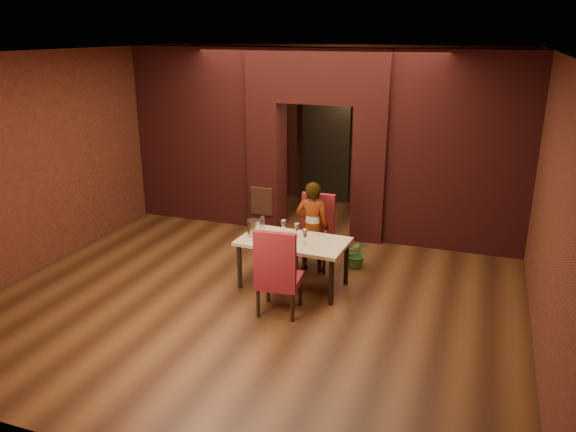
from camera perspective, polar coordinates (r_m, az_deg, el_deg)
name	(u,v)px	position (r m, az deg, el deg)	size (l,w,h in m)	color
floor	(277,274)	(8.45, -1.08, -5.88)	(8.00, 8.00, 0.00)	#472511
ceiling	(276,52)	(7.71, -1.22, 16.36)	(7.00, 8.00, 0.04)	silver
wall_back	(346,126)	(11.68, 5.95, 9.07)	(7.00, 0.04, 3.20)	maroon
wall_front	(92,285)	(4.61, -19.25, -6.68)	(7.00, 0.04, 3.20)	maroon
wall_left	(74,152)	(9.71, -20.94, 6.07)	(0.04, 8.00, 3.20)	maroon
wall_right	(547,193)	(7.47, 24.84, 2.14)	(0.04, 8.00, 3.20)	maroon
pillar_left	(267,165)	(10.18, -2.12, 5.19)	(0.55, 0.55, 2.30)	maroon
pillar_right	(371,174)	(9.65, 8.44, 4.27)	(0.55, 0.55, 2.30)	maroon
lintel	(319,76)	(9.62, 3.18, 14.06)	(2.45, 0.55, 0.90)	maroon
wing_wall_left	(197,136)	(10.68, -9.27, 8.07)	(2.27, 0.35, 3.20)	maroon
wing_wall_right	(460,154)	(9.39, 17.08, 6.08)	(2.27, 0.35, 3.20)	maroon
vent_panel	(262,201)	(10.07, -2.71, 1.50)	(0.40, 0.03, 0.50)	brown
rear_door	(326,152)	(11.82, 3.90, 6.53)	(0.90, 0.08, 2.10)	black
rear_door_frame	(326,152)	(11.78, 3.84, 6.49)	(1.02, 0.04, 2.22)	black
dining_table	(293,263)	(7.93, 0.55, -4.81)	(1.50, 0.84, 0.70)	tan
chair_far	(314,233)	(8.46, 2.70, -1.75)	(0.51, 0.51, 1.12)	maroon
chair_near	(280,270)	(7.14, -0.86, -5.49)	(0.53, 0.53, 1.17)	maroon
person_seated	(312,227)	(8.32, 2.48, -1.13)	(0.51, 0.33, 1.39)	white
wine_glass_a	(284,227)	(7.97, -0.46, -1.16)	(0.09, 0.09, 0.21)	white
wine_glass_b	(297,230)	(7.88, 0.90, -1.45)	(0.08, 0.08, 0.20)	white
wine_glass_c	(305,237)	(7.63, 1.74, -2.10)	(0.08, 0.08, 0.20)	white
tasting_sheet	(279,240)	(7.79, -0.90, -2.45)	(0.32, 0.23, 0.00)	white
wine_bucket	(254,228)	(7.92, -3.46, -1.21)	(0.19, 0.19, 0.24)	#B0B0B6
water_bottle	(262,225)	(7.95, -2.63, -0.95)	(0.07, 0.07, 0.28)	white
potted_plant	(357,254)	(8.64, 7.04, -3.82)	(0.41, 0.35, 0.45)	#336527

